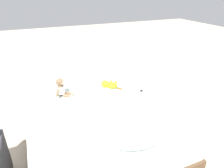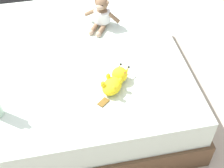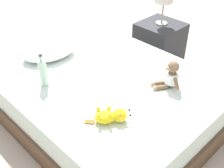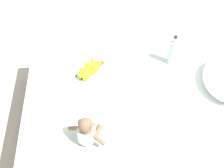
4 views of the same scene
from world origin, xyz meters
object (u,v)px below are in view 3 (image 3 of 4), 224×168
at_px(bed, 106,98).
at_px(pillow, 49,51).
at_px(nightstand, 159,42).
at_px(glass_bottle, 43,73).
at_px(plush_yellow_creature, 111,116).
at_px(plush_monkey, 171,76).

relative_size(bed, pillow, 3.33).
bearing_deg(bed, nightstand, 14.68).
height_order(pillow, glass_bottle, glass_bottle).
bearing_deg(glass_bottle, nightstand, 0.93).
bearing_deg(plush_yellow_creature, nightstand, 25.64).
relative_size(plush_yellow_creature, nightstand, 0.60).
relative_size(plush_monkey, glass_bottle, 0.90).
bearing_deg(plush_monkey, pillow, 111.36).
height_order(pillow, nightstand, pillow).
relative_size(pillow, glass_bottle, 2.03).
bearing_deg(pillow, nightstand, -14.46).
height_order(plush_monkey, glass_bottle, glass_bottle).
relative_size(pillow, nightstand, 1.22).
height_order(bed, plush_yellow_creature, plush_yellow_creature).
distance_m(plush_monkey, glass_bottle, 1.04).
relative_size(plush_monkey, nightstand, 0.54).
xyz_separation_m(plush_monkey, nightstand, (0.89, 0.77, -0.29)).
distance_m(pillow, plush_yellow_creature, 1.10).
xyz_separation_m(glass_bottle, nightstand, (1.62, 0.03, -0.31)).
height_order(glass_bottle, nightstand, glass_bottle).
bearing_deg(pillow, glass_bottle, -128.47).
height_order(pillow, plush_yellow_creature, pillow).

